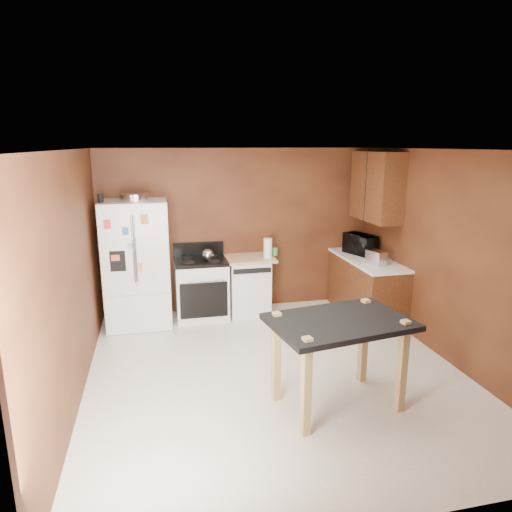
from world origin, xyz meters
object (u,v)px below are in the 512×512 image
object	(u,v)px
kettle	(208,255)
toaster	(376,258)
gas_range	(201,288)
roasting_pan	(135,197)
refrigerator	(137,264)
dishwasher	(248,285)
green_canister	(274,251)
microwave	(360,245)
pen_cup	(100,198)
island	(339,332)
paper_towel	(268,248)

from	to	relation	value
kettle	toaster	bearing A→B (deg)	-17.86
gas_range	roasting_pan	bearing A→B (deg)	-174.44
gas_range	toaster	bearing A→B (deg)	-19.00
refrigerator	dishwasher	xyz separation A→B (m)	(1.63, 0.09, -0.45)
green_canister	microwave	distance (m)	1.33
roasting_pan	pen_cup	bearing A→B (deg)	-167.89
microwave	island	world-z (taller)	microwave
green_canister	island	distance (m)	2.77
roasting_pan	pen_cup	size ratio (longest dim) A/B	3.44
pen_cup	microwave	xyz separation A→B (m)	(3.77, 0.01, -0.82)
roasting_pan	toaster	xyz separation A→B (m)	(3.27, -0.74, -0.85)
toaster	roasting_pan	bearing A→B (deg)	148.51
green_canister	refrigerator	size ratio (longest dim) A/B	0.07
pen_cup	gas_range	bearing A→B (deg)	7.76
toaster	gas_range	distance (m)	2.59
toaster	gas_range	size ratio (longest dim) A/B	0.25
refrigerator	green_canister	bearing A→B (deg)	3.46
microwave	island	xyz separation A→B (m)	(-1.39, -2.52, -0.26)
pen_cup	paper_towel	size ratio (longest dim) A/B	0.39
paper_towel	toaster	distance (m)	1.58
dishwasher	refrigerator	bearing A→B (deg)	-177.01
paper_towel	toaster	size ratio (longest dim) A/B	1.08
green_canister	microwave	size ratio (longest dim) A/B	0.23
paper_towel	gas_range	bearing A→B (deg)	175.88
refrigerator	island	xyz separation A→B (m)	(1.97, -2.64, -0.12)
refrigerator	dishwasher	world-z (taller)	refrigerator
dishwasher	gas_range	bearing A→B (deg)	-178.06
microwave	gas_range	distance (m)	2.52
pen_cup	gas_range	xyz separation A→B (m)	(1.32, 0.18, -1.40)
roasting_pan	gas_range	xyz separation A→B (m)	(0.88, 0.09, -1.39)
kettle	refrigerator	size ratio (longest dim) A/B	0.10
gas_range	dishwasher	xyz separation A→B (m)	(0.72, 0.02, -0.01)
pen_cup	gas_range	world-z (taller)	pen_cup
roasting_pan	dishwasher	size ratio (longest dim) A/B	0.45
pen_cup	toaster	size ratio (longest dim) A/B	0.43
paper_towel	island	bearing A→B (deg)	-88.73
pen_cup	kettle	bearing A→B (deg)	3.82
roasting_pan	pen_cup	distance (m)	0.45
green_canister	dishwasher	bearing A→B (deg)	-174.72
pen_cup	refrigerator	distance (m)	1.05
roasting_pan	refrigerator	size ratio (longest dim) A/B	0.22
green_canister	microwave	bearing A→B (deg)	-10.29
toaster	gas_range	world-z (taller)	gas_range
roasting_pan	green_canister	world-z (taller)	roasting_pan
green_canister	refrigerator	bearing A→B (deg)	-176.54
pen_cup	dishwasher	distance (m)	2.48
roasting_pan	paper_towel	world-z (taller)	roasting_pan
pen_cup	island	size ratio (longest dim) A/B	0.08
toaster	dishwasher	bearing A→B (deg)	134.34
paper_towel	island	xyz separation A→B (m)	(0.06, -2.62, -0.26)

